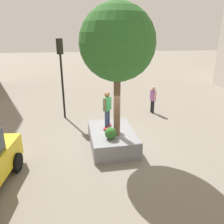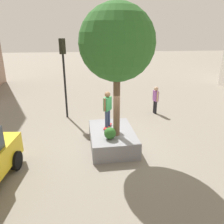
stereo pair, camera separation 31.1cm
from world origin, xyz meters
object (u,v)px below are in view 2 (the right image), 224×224
(pedestrian_crossing, at_px, (156,98))
(planter_ledge, at_px, (112,138))
(skateboarder, at_px, (108,107))
(traffic_light_corner, at_px, (64,66))
(plaza_tree, at_px, (117,44))
(skateboard, at_px, (108,126))

(pedestrian_crossing, bearing_deg, planter_ledge, 139.32)
(skateboarder, distance_m, traffic_light_corner, 4.46)
(planter_ledge, bearing_deg, plaza_tree, -162.99)
(planter_ledge, height_order, plaza_tree, plaza_tree)
(plaza_tree, bearing_deg, pedestrian_crossing, -36.72)
(plaza_tree, distance_m, pedestrian_crossing, 6.50)
(planter_ledge, height_order, pedestrian_crossing, pedestrian_crossing)
(planter_ledge, xyz_separation_m, plaza_tree, (-0.43, -0.13, 4.15))
(plaza_tree, distance_m, traffic_light_corner, 5.26)
(skateboard, bearing_deg, planter_ledge, -159.57)
(skateboard, bearing_deg, skateboarder, -26.57)
(pedestrian_crossing, bearing_deg, skateboarder, 135.13)
(pedestrian_crossing, bearing_deg, plaza_tree, 143.28)
(plaza_tree, height_order, skateboard, plaza_tree)
(plaza_tree, xyz_separation_m, skateboard, (0.82, 0.28, -3.72))
(planter_ledge, distance_m, pedestrian_crossing, 5.27)
(plaza_tree, height_order, pedestrian_crossing, plaza_tree)
(plaza_tree, bearing_deg, skateboarder, 18.67)
(plaza_tree, relative_size, traffic_light_corner, 1.13)
(planter_ledge, relative_size, skateboarder, 1.80)
(planter_ledge, xyz_separation_m, pedestrian_crossing, (3.96, -3.41, 0.65))
(skateboarder, bearing_deg, pedestrian_crossing, -44.87)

